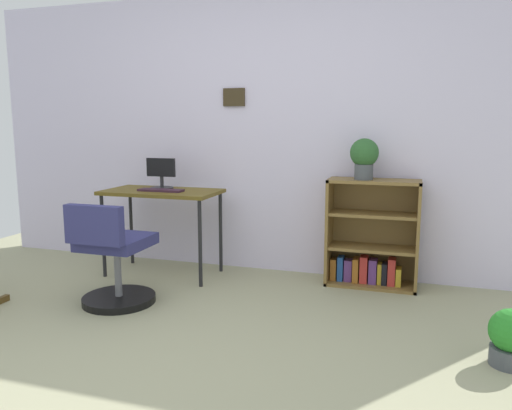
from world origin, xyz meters
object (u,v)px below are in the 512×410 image
object	(u,v)px
desk	(162,198)
bookshelf_low	(372,239)
keyboard	(161,190)
potted_plant_on_shelf	(364,156)
potted_plant_floor	(511,337)
monitor	(161,174)
office_chair	(113,261)

from	to	relation	value
desk	bookshelf_low	xyz separation A→B (m)	(1.72, 0.26, -0.29)
keyboard	potted_plant_on_shelf	xyz separation A→B (m)	(1.62, 0.27, 0.30)
potted_plant_on_shelf	potted_plant_floor	bearing A→B (deg)	-51.35
keyboard	potted_plant_floor	distance (m)	2.73
potted_plant_on_shelf	potted_plant_floor	distance (m)	1.70
monitor	bookshelf_low	world-z (taller)	monitor
desk	bookshelf_low	size ratio (longest dim) A/B	1.13
bookshelf_low	potted_plant_on_shelf	distance (m)	0.66
keyboard	potted_plant_on_shelf	distance (m)	1.66
office_chair	potted_plant_floor	distance (m)	2.54
bookshelf_low	desk	bearing A→B (deg)	-171.51
office_chair	desk	bearing A→B (deg)	91.76
desk	office_chair	size ratio (longest dim) A/B	1.28
monitor	office_chair	world-z (taller)	monitor
keyboard	potted_plant_on_shelf	bearing A→B (deg)	9.47
desk	office_chair	world-z (taller)	office_chair
bookshelf_low	office_chair	bearing A→B (deg)	-148.53
monitor	potted_plant_floor	xyz separation A→B (m)	(2.60, -1.03, -0.69)
keyboard	potted_plant_floor	world-z (taller)	keyboard
monitor	bookshelf_low	bearing A→B (deg)	5.23
potted_plant_on_shelf	keyboard	bearing A→B (deg)	-170.53
keyboard	potted_plant_floor	xyz separation A→B (m)	(2.52, -0.87, -0.58)
desk	potted_plant_on_shelf	size ratio (longest dim) A/B	3.03
monitor	potted_plant_on_shelf	size ratio (longest dim) A/B	0.83
monitor	office_chair	bearing A→B (deg)	-85.21
monitor	keyboard	xyz separation A→B (m)	(0.08, -0.16, -0.11)
monitor	office_chair	xyz separation A→B (m)	(0.07, -0.88, -0.52)
keyboard	bookshelf_low	bearing A→B (deg)	10.83
bookshelf_low	potted_plant_floor	size ratio (longest dim) A/B	2.72
desk	keyboard	xyz separation A→B (m)	(0.03, -0.07, 0.08)
monitor	desk	bearing A→B (deg)	-62.44
monitor	office_chair	distance (m)	1.02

